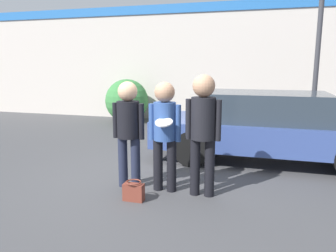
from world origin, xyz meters
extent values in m
plane|color=#3F3F42|center=(0.00, 0.00, 0.00)|extent=(56.00, 56.00, 0.00)
cube|color=beige|center=(0.00, 6.27, 1.98)|extent=(24.00, 0.18, 3.96)
cube|color=#2666B2|center=(0.00, 6.16, 3.81)|extent=(24.00, 0.04, 0.30)
cylinder|color=#1E2338|center=(-0.32, -0.30, 0.41)|extent=(0.15, 0.15, 0.82)
cylinder|color=#1E2338|center=(-0.10, -0.30, 0.41)|extent=(0.15, 0.15, 0.82)
cylinder|color=black|center=(-0.21, -0.30, 1.11)|extent=(0.36, 0.36, 0.58)
cylinder|color=black|center=(-0.43, -0.30, 1.08)|extent=(0.09, 0.09, 0.56)
cylinder|color=black|center=(0.01, -0.30, 1.08)|extent=(0.09, 0.09, 0.56)
sphere|color=tan|center=(-0.21, -0.30, 1.55)|extent=(0.31, 0.31, 0.31)
cylinder|color=black|center=(0.28, -0.30, 0.41)|extent=(0.15, 0.15, 0.82)
cylinder|color=black|center=(0.50, -0.30, 0.41)|extent=(0.15, 0.15, 0.82)
cylinder|color=#2D4C8C|center=(0.39, -0.30, 1.11)|extent=(0.34, 0.34, 0.58)
cylinder|color=#2D4C8C|center=(0.18, -0.30, 1.09)|extent=(0.09, 0.09, 0.56)
cylinder|color=#2D4C8C|center=(0.60, -0.30, 1.09)|extent=(0.09, 0.09, 0.56)
sphere|color=tan|center=(0.39, -0.30, 1.55)|extent=(0.31, 0.31, 0.31)
cylinder|color=white|center=(0.45, -0.54, 1.14)|extent=(0.26, 0.25, 0.10)
cylinder|color=black|center=(0.87, -0.32, 0.44)|extent=(0.15, 0.15, 0.87)
cylinder|color=black|center=(1.09, -0.32, 0.44)|extent=(0.15, 0.15, 0.87)
cylinder|color=black|center=(0.98, -0.32, 1.18)|extent=(0.36, 0.36, 0.62)
cylinder|color=black|center=(0.76, -0.32, 1.16)|extent=(0.09, 0.09, 0.60)
cylinder|color=black|center=(1.20, -0.32, 1.16)|extent=(0.09, 0.09, 0.60)
sphere|color=tan|center=(0.98, -0.32, 1.66)|extent=(0.33, 0.33, 0.33)
cube|color=#334784|center=(1.94, 1.85, 0.57)|extent=(4.60, 1.79, 0.54)
cube|color=#28333D|center=(1.85, 1.85, 1.12)|extent=(2.39, 1.54, 0.57)
cylinder|color=black|center=(3.37, 2.65, 0.35)|extent=(0.70, 0.22, 0.70)
cylinder|color=black|center=(0.52, 2.65, 0.35)|extent=(0.70, 0.22, 0.70)
cylinder|color=black|center=(0.52, 1.06, 0.35)|extent=(0.70, 0.22, 0.70)
cylinder|color=#38383D|center=(3.02, 3.84, 2.54)|extent=(0.12, 0.12, 5.08)
sphere|color=#387A3D|center=(-2.67, 5.34, 0.74)|extent=(1.47, 1.47, 1.47)
cube|color=brown|center=(0.06, -0.81, 0.13)|extent=(0.30, 0.14, 0.25)
torus|color=brown|center=(0.06, -0.81, 0.28)|extent=(0.23, 0.23, 0.02)
camera|label=1|loc=(1.81, -4.98, 1.96)|focal=35.00mm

